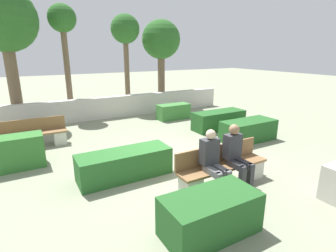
{
  "coord_description": "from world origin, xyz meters",
  "views": [
    {
      "loc": [
        -3.23,
        -5.43,
        2.85
      ],
      "look_at": [
        0.12,
        0.5,
        0.9
      ],
      "focal_mm": 28.0,
      "sensor_mm": 36.0,
      "label": 1
    }
  ],
  "objects_px": {
    "person_seated_woman": "(236,152)",
    "bench_front": "(222,170)",
    "tree_center_left": "(63,26)",
    "tree_rightmost": "(161,41)",
    "bench_left_side": "(29,137)",
    "tree_leftmost": "(4,22)",
    "tree_center_right": "(125,33)",
    "person_seated_man": "(213,159)"
  },
  "relations": [
    {
      "from": "bench_left_side",
      "to": "tree_leftmost",
      "type": "relative_size",
      "value": 0.42
    },
    {
      "from": "bench_front",
      "to": "tree_center_right",
      "type": "relative_size",
      "value": 0.49
    },
    {
      "from": "tree_center_left",
      "to": "tree_rightmost",
      "type": "relative_size",
      "value": 1.07
    },
    {
      "from": "person_seated_man",
      "to": "bench_left_side",
      "type": "bearing_deg",
      "value": 123.69
    },
    {
      "from": "person_seated_woman",
      "to": "tree_rightmost",
      "type": "xyz_separation_m",
      "value": [
        2.75,
        8.57,
        2.58
      ]
    },
    {
      "from": "bench_front",
      "to": "bench_left_side",
      "type": "distance_m",
      "value": 5.86
    },
    {
      "from": "tree_center_left",
      "to": "tree_center_right",
      "type": "distance_m",
      "value": 2.77
    },
    {
      "from": "bench_front",
      "to": "tree_leftmost",
      "type": "distance_m",
      "value": 9.15
    },
    {
      "from": "bench_left_side",
      "to": "tree_center_left",
      "type": "relative_size",
      "value": 0.46
    },
    {
      "from": "tree_center_left",
      "to": "tree_rightmost",
      "type": "distance_m",
      "value": 4.77
    },
    {
      "from": "person_seated_man",
      "to": "tree_rightmost",
      "type": "xyz_separation_m",
      "value": [
        3.38,
        8.57,
        2.6
      ]
    },
    {
      "from": "tree_leftmost",
      "to": "person_seated_woman",
      "type": "bearing_deg",
      "value": -62.26
    },
    {
      "from": "tree_rightmost",
      "to": "person_seated_woman",
      "type": "bearing_deg",
      "value": -107.8
    },
    {
      "from": "bench_left_side",
      "to": "person_seated_man",
      "type": "relative_size",
      "value": 1.62
    },
    {
      "from": "bench_left_side",
      "to": "tree_center_left",
      "type": "height_order",
      "value": "tree_center_left"
    },
    {
      "from": "tree_leftmost",
      "to": "person_seated_man",
      "type": "bearing_deg",
      "value": -66.08
    },
    {
      "from": "tree_leftmost",
      "to": "tree_rightmost",
      "type": "height_order",
      "value": "tree_leftmost"
    },
    {
      "from": "tree_leftmost",
      "to": "tree_rightmost",
      "type": "distance_m",
      "value": 6.87
    },
    {
      "from": "bench_front",
      "to": "person_seated_woman",
      "type": "height_order",
      "value": "person_seated_woman"
    },
    {
      "from": "person_seated_man",
      "to": "tree_center_left",
      "type": "xyz_separation_m",
      "value": [
        -1.35,
        8.29,
        3.12
      ]
    },
    {
      "from": "bench_front",
      "to": "tree_rightmost",
      "type": "xyz_separation_m",
      "value": [
        2.98,
        8.42,
        2.98
      ]
    },
    {
      "from": "tree_rightmost",
      "to": "tree_center_left",
      "type": "bearing_deg",
      "value": -176.64
    },
    {
      "from": "bench_front",
      "to": "tree_rightmost",
      "type": "relative_size",
      "value": 0.5
    },
    {
      "from": "person_seated_woman",
      "to": "bench_front",
      "type": "bearing_deg",
      "value": 148.63
    },
    {
      "from": "bench_front",
      "to": "person_seated_woman",
      "type": "bearing_deg",
      "value": -31.37
    },
    {
      "from": "bench_front",
      "to": "person_seated_woman",
      "type": "xyz_separation_m",
      "value": [
        0.23,
        -0.14,
        0.41
      ]
    },
    {
      "from": "person_seated_man",
      "to": "tree_leftmost",
      "type": "height_order",
      "value": "tree_leftmost"
    },
    {
      "from": "tree_center_left",
      "to": "tree_rightmost",
      "type": "bearing_deg",
      "value": 3.36
    },
    {
      "from": "bench_front",
      "to": "tree_rightmost",
      "type": "bearing_deg",
      "value": 70.51
    },
    {
      "from": "bench_front",
      "to": "person_seated_man",
      "type": "height_order",
      "value": "person_seated_man"
    },
    {
      "from": "bench_left_side",
      "to": "bench_front",
      "type": "bearing_deg",
      "value": -60.69
    },
    {
      "from": "bench_left_side",
      "to": "tree_center_right",
      "type": "height_order",
      "value": "tree_center_right"
    },
    {
      "from": "bench_left_side",
      "to": "person_seated_woman",
      "type": "xyz_separation_m",
      "value": [
        3.82,
        -4.78,
        0.41
      ]
    },
    {
      "from": "person_seated_man",
      "to": "person_seated_woman",
      "type": "height_order",
      "value": "person_seated_woman"
    },
    {
      "from": "person_seated_woman",
      "to": "tree_center_left",
      "type": "relative_size",
      "value": 0.29
    },
    {
      "from": "bench_left_side",
      "to": "person_seated_man",
      "type": "bearing_deg",
      "value": -64.73
    },
    {
      "from": "person_seated_woman",
      "to": "tree_center_right",
      "type": "bearing_deg",
      "value": 84.74
    },
    {
      "from": "tree_leftmost",
      "to": "bench_front",
      "type": "bearing_deg",
      "value": -63.21
    },
    {
      "from": "bench_left_side",
      "to": "person_seated_woman",
      "type": "distance_m",
      "value": 6.13
    },
    {
      "from": "bench_front",
      "to": "tree_leftmost",
      "type": "relative_size",
      "value": 0.43
    },
    {
      "from": "bench_left_side",
      "to": "tree_center_right",
      "type": "xyz_separation_m",
      "value": [
        4.6,
        3.63,
        3.34
      ]
    },
    {
      "from": "tree_leftmost",
      "to": "tree_center_left",
      "type": "distance_m",
      "value": 2.15
    }
  ]
}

